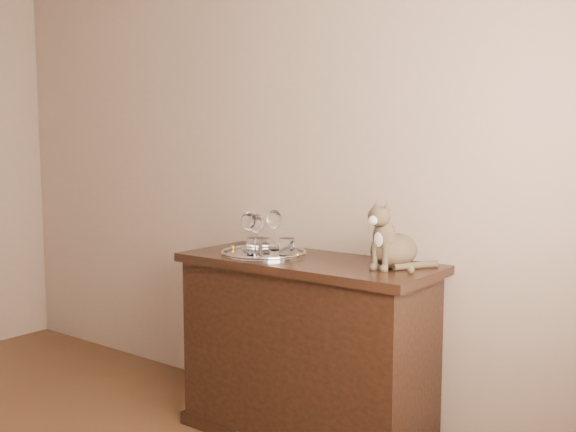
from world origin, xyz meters
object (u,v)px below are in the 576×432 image
Objects in this scene: wine_glass_a at (257,232)px; wine_glass_d at (257,234)px; tray at (264,254)px; wine_glass_c at (249,232)px; wine_glass_b at (274,230)px; tumbler_a at (262,247)px; sideboard at (306,350)px; cat at (394,233)px; tumbler_b at (254,247)px; tumbler_c at (287,247)px.

wine_glass_d is at bearing -53.07° from wine_glass_a.
tray is 2.08× the size of wine_glass_c.
tumbler_a is at bearing -67.41° from wine_glass_b.
wine_glass_b is 1.06× the size of wine_glass_d.
wine_glass_c is (-0.06, -0.12, -0.00)m from wine_glass_b.
cat is (0.41, 0.06, 0.57)m from sideboard.
tumbler_b reaches higher than sideboard.
sideboard is at bearing -1.23° from wine_glass_a.
tumbler_a is 1.04× the size of tumbler_c.
sideboard is 0.59m from wine_glass_b.
sideboard is 3.00× the size of tray.
wine_glass_c reaches higher than tray.
wine_glass_b reaches higher than tray.
tumbler_a is (0.08, -0.06, -0.05)m from wine_glass_d.
wine_glass_b reaches higher than tumbler_b.
sideboard is at bearing -18.42° from wine_glass_b.
sideboard is at bearing -165.30° from cat.
wine_glass_a is 2.20× the size of tumbler_b.
wine_glass_a is at bearing 71.93° from wine_glass_c.
tumbler_c is at bearing 46.23° from tumbler_a.
wine_glass_a is 0.09m from wine_glass_b.
tumbler_b is (0.07, -0.11, -0.05)m from wine_glass_a.
sideboard is 0.52m from tumbler_a.
tumbler_c is at bearing 4.46° from wine_glass_c.
tumbler_c is at bearing 33.77° from tumbler_b.
sideboard is 0.53m from tumbler_b.
tumbler_b is 0.28× the size of cat.
tumbler_c is at bearing 7.49° from wine_glass_d.
wine_glass_c is 1.06× the size of wine_glass_d.
cat is at bearing -2.11° from wine_glass_b.
wine_glass_d is 0.17m from tumbler_c.
tumbler_a is at bearing -25.83° from wine_glass_c.
cat reaches higher than wine_glass_a.
wine_glass_d reaches higher than wine_glass_a.
tumbler_b is at bearing -59.20° from wine_glass_d.
wine_glass_d is at bearing -172.51° from tumbler_c.
wine_glass_a is 0.06m from wine_glass_d.
cat is at bearing 7.84° from wine_glass_c.
tumbler_c is (-0.10, -0.02, 0.47)m from sideboard.
cat is (0.66, -0.02, 0.04)m from wine_glass_b.
tumbler_a is at bearing -149.27° from sideboard.
wine_glass_b is at bearing -175.80° from cat.
cat is (0.67, 0.10, 0.04)m from wine_glass_d.
wine_glass_c reaches higher than wine_glass_a.
wine_glass_d is (-0.26, -0.04, 0.52)m from sideboard.
sideboard is 6.25× the size of wine_glass_c.
wine_glass_c is 2.31× the size of tumbler_a.
wine_glass_d is (0.04, -0.05, 0.00)m from wine_glass_a.
wine_glass_d is at bearing -5.06° from wine_glass_c.
cat reaches higher than tumbler_b.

